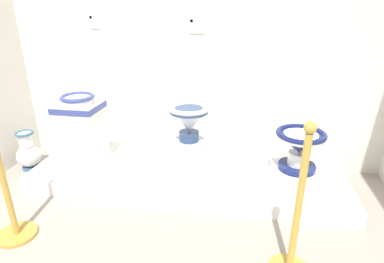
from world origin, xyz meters
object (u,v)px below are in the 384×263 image
(antique_toilet_slender_white, at_px, (80,120))
(antique_toilet_tall_cobalt, at_px, (189,121))
(info_placard_first, at_px, (94,21))
(stanchion_post_near_left, at_px, (8,197))
(decorative_vase_spare, at_px, (28,153))
(info_placard_second, at_px, (196,26))
(plinth_block_rightmost, at_px, (296,174))
(stanchion_post_near_right, at_px, (294,235))
(plinth_block_tall_cobalt, at_px, (189,159))
(antique_toilet_rightmost, at_px, (300,144))
(plinth_block_slender_white, at_px, (85,154))

(antique_toilet_slender_white, bearing_deg, antique_toilet_tall_cobalt, 0.65)
(info_placard_first, bearing_deg, stanchion_post_near_left, -93.17)
(info_placard_first, bearing_deg, decorative_vase_spare, -143.55)
(antique_toilet_slender_white, xyz_separation_m, info_placard_first, (-0.02, 0.50, 0.79))
(antique_toilet_tall_cobalt, xyz_separation_m, info_placard_second, (-0.02, 0.48, 0.72))
(antique_toilet_slender_white, height_order, decorative_vase_spare, antique_toilet_slender_white)
(plinth_block_rightmost, height_order, stanchion_post_near_right, stanchion_post_near_right)
(antique_toilet_slender_white, distance_m, stanchion_post_near_right, 1.95)
(plinth_block_tall_cobalt, relative_size, plinth_block_rightmost, 0.89)
(plinth_block_tall_cobalt, bearing_deg, antique_toilet_tall_cobalt, 0.00)
(info_placard_second, bearing_deg, antique_toilet_tall_cobalt, -87.61)
(antique_toilet_slender_white, bearing_deg, info_placard_second, 27.78)
(antique_toilet_slender_white, relative_size, info_placard_second, 3.30)
(info_placard_second, bearing_deg, antique_toilet_rightmost, -25.29)
(info_placard_second, relative_size, decorative_vase_spare, 0.36)
(antique_toilet_tall_cobalt, height_order, plinth_block_rightmost, antique_toilet_tall_cobalt)
(info_placard_first, relative_size, decorative_vase_spare, 0.32)
(antique_toilet_slender_white, bearing_deg, stanchion_post_near_left, -96.09)
(plinth_block_rightmost, bearing_deg, plinth_block_tall_cobalt, -176.90)
(plinth_block_tall_cobalt, distance_m, decorative_vase_spare, 1.59)
(plinth_block_tall_cobalt, relative_size, info_placard_second, 2.46)
(plinth_block_tall_cobalt, distance_m, plinth_block_rightmost, 0.91)
(antique_toilet_slender_white, distance_m, stanchion_post_near_left, 0.89)
(antique_toilet_rightmost, xyz_separation_m, info_placard_first, (-1.88, 0.44, 0.91))
(antique_toilet_rightmost, bearing_deg, decorative_vase_spare, -179.71)
(antique_toilet_rightmost, bearing_deg, plinth_block_tall_cobalt, -176.90)
(plinth_block_tall_cobalt, xyz_separation_m, plinth_block_rightmost, (0.90, 0.05, -0.08))
(plinth_block_rightmost, relative_size, stanchion_post_near_right, 0.40)
(stanchion_post_near_left, bearing_deg, antique_toilet_slender_white, 83.91)
(plinth_block_slender_white, relative_size, antique_toilet_tall_cobalt, 0.94)
(stanchion_post_near_left, bearing_deg, stanchion_post_near_right, -0.37)
(plinth_block_tall_cobalt, height_order, decorative_vase_spare, plinth_block_tall_cobalt)
(plinth_block_slender_white, distance_m, antique_toilet_slender_white, 0.34)
(antique_toilet_tall_cobalt, bearing_deg, stanchion_post_near_right, -48.89)
(antique_toilet_slender_white, relative_size, antique_toilet_rightmost, 1.15)
(plinth_block_rightmost, distance_m, stanchion_post_near_right, 0.94)
(antique_toilet_rightmost, relative_size, info_placard_first, 3.24)
(plinth_block_slender_white, distance_m, antique_toilet_tall_cobalt, 1.03)
(plinth_block_slender_white, xyz_separation_m, info_placard_first, (-0.02, 0.50, 1.13))
(stanchion_post_near_right, bearing_deg, antique_toilet_slender_white, 153.36)
(antique_toilet_slender_white, distance_m, plinth_block_rightmost, 1.91)
(antique_toilet_slender_white, height_order, antique_toilet_rightmost, antique_toilet_slender_white)
(info_placard_first, bearing_deg, antique_toilet_rightmost, -13.05)
(antique_toilet_slender_white, bearing_deg, plinth_block_rightmost, 1.84)
(decorative_vase_spare, height_order, stanchion_post_near_left, stanchion_post_near_left)
(info_placard_first, height_order, stanchion_post_near_left, info_placard_first)
(plinth_block_tall_cobalt, height_order, antique_toilet_tall_cobalt, antique_toilet_tall_cobalt)
(stanchion_post_near_left, bearing_deg, antique_toilet_tall_cobalt, 39.42)
(plinth_block_slender_white, height_order, stanchion_post_near_left, stanchion_post_near_left)
(stanchion_post_near_right, bearing_deg, stanchion_post_near_left, 179.63)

